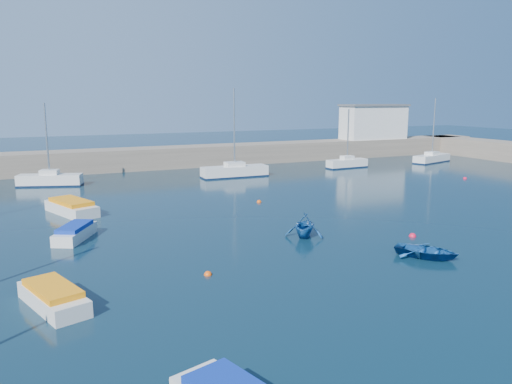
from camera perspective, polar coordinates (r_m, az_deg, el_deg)
name	(u,v)px	position (r m, az deg, el deg)	size (l,w,h in m)	color
ground	(459,281)	(26.50, 22.14, -9.42)	(220.00, 220.00, 0.00)	#0C2434
back_wall	(186,156)	(65.93, -8.06, 4.05)	(96.00, 4.50, 2.60)	#786B5B
harbor_office	(373,123)	(79.47, 13.27, 7.72)	(10.00, 4.00, 5.00)	silver
sailboat_5	(50,179)	(54.80, -22.49, 1.34)	(6.45, 3.62, 8.32)	silver
sailboat_6	(235,171)	(56.55, -2.46, 2.42)	(7.56, 2.21, 9.87)	silver
sailboat_7	(347,163)	(65.01, 10.36, 3.28)	(5.61, 1.84, 7.46)	silver
sailboat_8	(432,158)	(73.65, 19.45, 3.68)	(6.98, 3.77, 8.81)	silver
motorboat_0	(53,297)	(23.26, -22.17, -11.02)	(2.81, 4.61, 0.97)	silver
motorboat_1	(75,232)	(33.45, -19.98, -4.36)	(3.03, 4.08, 0.96)	silver
motorboat_2	(72,207)	(40.86, -20.33, -1.63)	(3.69, 5.76, 1.12)	silver
dinghy_center	(426,251)	(29.56, 18.90, -6.42)	(2.45, 3.43, 0.71)	#144A8F
dinghy_left	(305,225)	(32.07, 5.59, -3.82)	(2.47, 2.86, 1.51)	#144A8F
buoy_0	(208,275)	(25.52, -5.51, -9.42)	(0.41, 0.41, 0.41)	#EF4F0C
buoy_1	(412,237)	(33.71, 17.45, -4.88)	(0.47, 0.47, 0.47)	red
buoy_3	(259,202)	(42.67, 0.35, -1.18)	(0.41, 0.41, 0.41)	#EF4F0C
buoy_4	(465,179)	(59.91, 22.76, 1.41)	(0.40, 0.40, 0.40)	red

